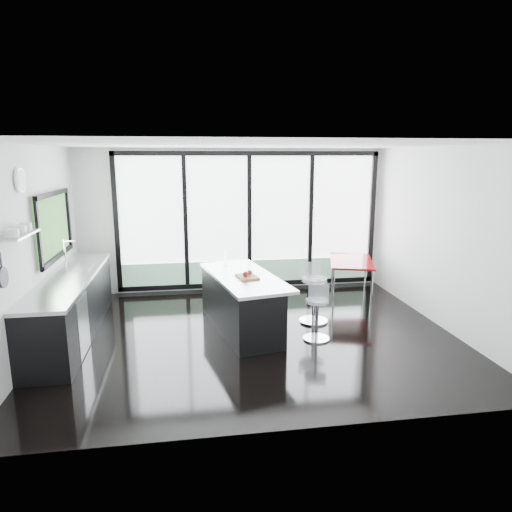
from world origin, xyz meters
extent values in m
cube|color=black|center=(0.00, 0.00, 0.00)|extent=(6.00, 5.00, 0.00)
cube|color=white|center=(0.00, 0.00, 2.80)|extent=(6.00, 5.00, 0.00)
cube|color=silver|center=(0.00, 2.50, 1.40)|extent=(6.00, 0.00, 2.80)
cube|color=white|center=(0.30, 2.47, 1.40)|extent=(5.00, 0.02, 2.50)
cube|color=gray|center=(0.30, 2.43, 0.37)|extent=(5.00, 0.02, 0.44)
cube|color=black|center=(-0.95, 2.43, 1.40)|extent=(0.08, 0.04, 2.50)
cube|color=black|center=(0.30, 2.43, 1.40)|extent=(0.08, 0.04, 2.50)
cube|color=black|center=(1.55, 2.43, 1.40)|extent=(0.08, 0.04, 2.50)
cube|color=silver|center=(0.00, -2.50, 1.40)|extent=(6.00, 0.00, 2.80)
cube|color=silver|center=(-3.00, 0.00, 1.40)|extent=(0.00, 5.00, 2.80)
cube|color=#3C6934|center=(-2.97, 0.90, 1.60)|extent=(0.02, 1.60, 0.90)
cube|color=#AAADAF|center=(-2.87, -0.85, 1.75)|extent=(0.25, 0.80, 0.03)
cylinder|color=white|center=(-2.97, -0.30, 2.35)|extent=(0.04, 0.30, 0.30)
cylinder|color=black|center=(-2.94, -1.25, 1.35)|extent=(0.03, 0.24, 0.24)
cube|color=silver|center=(3.00, 0.00, 1.40)|extent=(0.00, 5.00, 2.80)
cube|color=black|center=(-2.67, 0.40, 0.43)|extent=(0.65, 3.20, 0.87)
cube|color=#AAADAF|center=(-2.67, 0.40, 0.90)|extent=(0.69, 3.24, 0.05)
cube|color=#AAADAF|center=(-2.67, 0.90, 0.90)|extent=(0.45, 0.48, 0.06)
cylinder|color=silver|center=(-2.82, 0.90, 1.14)|extent=(0.02, 0.02, 0.44)
cube|color=#AAADAF|center=(-2.36, -0.35, 0.42)|extent=(0.03, 0.60, 0.80)
cube|color=black|center=(-0.16, 0.27, 0.40)|extent=(1.09, 2.14, 0.81)
cube|color=#AAADAF|center=(-0.09, 0.28, 0.83)|extent=(1.28, 2.23, 0.05)
cube|color=#A86E40|center=(-0.06, 0.15, 0.87)|extent=(0.35, 0.42, 0.03)
sphere|color=maroon|center=(-0.09, 0.09, 0.92)|extent=(0.10, 0.10, 0.08)
sphere|color=brown|center=(-0.01, 0.20, 0.92)|extent=(0.09, 0.09, 0.08)
cylinder|color=silver|center=(-0.32, 0.95, 0.98)|extent=(0.08, 0.08, 0.26)
cylinder|color=silver|center=(0.90, -0.33, 0.31)|extent=(0.51, 0.51, 0.62)
cylinder|color=silver|center=(1.06, 0.38, 0.37)|extent=(0.52, 0.52, 0.74)
cube|color=maroon|center=(2.13, 1.60, 0.36)|extent=(1.12, 1.50, 0.72)
camera|label=1|loc=(-0.94, -6.43, 2.64)|focal=32.00mm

